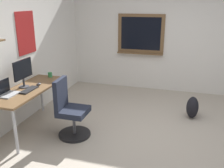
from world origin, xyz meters
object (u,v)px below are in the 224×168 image
(coffee_mug, at_px, (50,75))
(office_chair, at_px, (70,112))
(computer_mouse, at_px, (39,84))
(desk, at_px, (29,93))
(monitor_primary, at_px, (23,71))
(laptop, at_px, (6,91))
(backpack, at_px, (192,107))
(keyboard, at_px, (29,90))

(coffee_mug, bearing_deg, office_chair, -134.25)
(computer_mouse, xyz_separation_m, coffee_mug, (0.47, 0.05, 0.03))
(desk, height_order, monitor_primary, monitor_primary)
(desk, xyz_separation_m, laptop, (-0.35, 0.14, 0.13))
(monitor_primary, height_order, backpack, monitor_primary)
(backpack, bearing_deg, keyboard, 116.98)
(laptop, relative_size, backpack, 0.76)
(laptop, xyz_separation_m, backpack, (1.57, -2.77, -0.58))
(office_chair, xyz_separation_m, monitor_primary, (0.05, 0.82, 0.59))
(office_chair, xyz_separation_m, laptop, (-0.33, 0.87, 0.38))
(monitor_primary, bearing_deg, office_chair, -93.73)
(office_chair, distance_m, backpack, 2.28)
(desk, bearing_deg, monitor_primary, 67.14)
(laptop, height_order, keyboard, laptop)
(office_chair, height_order, keyboard, office_chair)
(desk, distance_m, keyboard, 0.14)
(laptop, bearing_deg, desk, -21.88)
(laptop, height_order, backpack, laptop)
(monitor_primary, bearing_deg, keyboard, -125.38)
(laptop, bearing_deg, monitor_primary, -7.08)
(office_chair, relative_size, monitor_primary, 2.05)
(monitor_primary, xyz_separation_m, computer_mouse, (0.16, -0.16, -0.25))
(desk, xyz_separation_m, computer_mouse, (0.20, -0.07, 0.09))
(office_chair, xyz_separation_m, keyboard, (-0.06, 0.66, 0.33))
(office_chair, bearing_deg, backpack, -56.85)
(coffee_mug, bearing_deg, keyboard, -176.21)
(monitor_primary, height_order, computer_mouse, monitor_primary)
(keyboard, relative_size, coffee_mug, 4.02)
(desk, height_order, backpack, desk)
(laptop, xyz_separation_m, computer_mouse, (0.55, -0.21, -0.04))
(laptop, distance_m, monitor_primary, 0.45)
(desk, bearing_deg, computer_mouse, -19.58)
(desk, bearing_deg, coffee_mug, -1.86)
(office_chair, bearing_deg, desk, 88.83)
(office_chair, relative_size, coffee_mug, 10.33)
(desk, distance_m, coffee_mug, 0.69)
(computer_mouse, bearing_deg, coffee_mug, 6.02)
(laptop, bearing_deg, keyboard, -37.99)
(laptop, distance_m, backpack, 3.24)
(coffee_mug, bearing_deg, monitor_primary, 169.86)
(office_chair, height_order, monitor_primary, monitor_primary)
(computer_mouse, distance_m, coffee_mug, 0.48)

